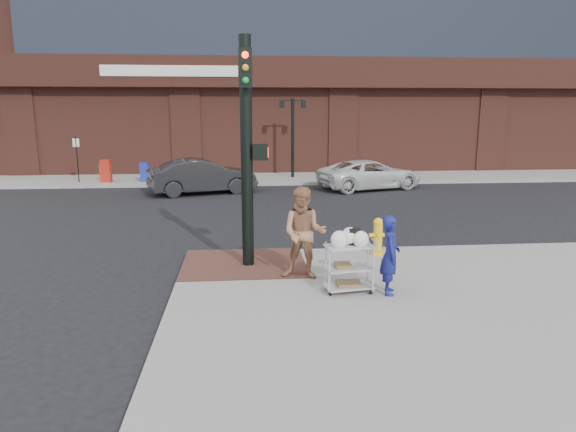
{
  "coord_description": "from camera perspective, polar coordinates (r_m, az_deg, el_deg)",
  "views": [
    {
      "loc": [
        -0.59,
        -10.45,
        3.62
      ],
      "look_at": [
        0.41,
        0.86,
        1.25
      ],
      "focal_mm": 32.0,
      "sensor_mm": 36.0,
      "label": 1
    }
  ],
  "objects": [
    {
      "name": "newsbox_yellow",
      "position": [
        26.57,
        -19.72,
        4.57
      ],
      "size": [
        0.4,
        0.37,
        0.89
      ],
      "primitive_type": "cube",
      "rotation": [
        0.0,
        0.0,
        -0.08
      ],
      "color": "gold",
      "rests_on": "sidewalk_far"
    },
    {
      "name": "brick_curb_ramp",
      "position": [
        11.87,
        -4.91,
        -5.23
      ],
      "size": [
        2.8,
        2.4,
        0.01
      ],
      "primitive_type": "cube",
      "color": "#503025",
      "rests_on": "sidewalk_near"
    },
    {
      "name": "minivan_white",
      "position": [
        23.95,
        9.08,
        4.57
      ],
      "size": [
        5.27,
        3.56,
        1.34
      ],
      "primitive_type": "imported",
      "rotation": [
        0.0,
        0.0,
        1.87
      ],
      "color": "silver",
      "rests_on": "ground"
    },
    {
      "name": "sedan_dark",
      "position": [
        22.66,
        -9.5,
        4.38
      ],
      "size": [
        4.88,
        2.88,
        1.52
      ],
      "primitive_type": "imported",
      "rotation": [
        0.0,
        0.0,
        1.87
      ],
      "color": "black",
      "rests_on": "ground"
    },
    {
      "name": "parking_sign",
      "position": [
        26.76,
        -22.37,
        5.83
      ],
      "size": [
        0.05,
        0.05,
        2.2
      ],
      "primitive_type": "cylinder",
      "color": "black",
      "rests_on": "sidewalk_far"
    },
    {
      "name": "newsbox_blue",
      "position": [
        26.07,
        -15.65,
        4.73
      ],
      "size": [
        0.39,
        0.36,
        0.93
      ],
      "primitive_type": "cube",
      "rotation": [
        0.0,
        0.0,
        -0.02
      ],
      "color": "#1A2AA9",
      "rests_on": "sidewalk_far"
    },
    {
      "name": "ground",
      "position": [
        11.08,
        -1.74,
        -7.29
      ],
      "size": [
        220.0,
        220.0,
        0.0
      ],
      "primitive_type": "plane",
      "color": "black",
      "rests_on": "ground"
    },
    {
      "name": "sidewalk_far",
      "position": [
        44.57,
        12.11,
        6.97
      ],
      "size": [
        65.0,
        36.0,
        0.15
      ],
      "primitive_type": "cube",
      "color": "gray",
      "rests_on": "ground"
    },
    {
      "name": "lamp_post",
      "position": [
        26.6,
        0.53,
        9.63
      ],
      "size": [
        1.32,
        0.22,
        4.0
      ],
      "color": "black",
      "rests_on": "sidewalk_far"
    },
    {
      "name": "fire_hydrant",
      "position": [
        12.62,
        9.96,
        -2.18
      ],
      "size": [
        0.43,
        0.3,
        0.91
      ],
      "color": "yellow",
      "rests_on": "sidewalk_near"
    },
    {
      "name": "traffic_signal_pole",
      "position": [
        11.25,
        -4.51,
        7.73
      ],
      "size": [
        0.61,
        0.51,
        5.0
      ],
      "color": "black",
      "rests_on": "sidewalk_near"
    },
    {
      "name": "pedestrian_tan",
      "position": [
        10.58,
        1.8,
        -1.93
      ],
      "size": [
        1.09,
        0.95,
        1.93
      ],
      "primitive_type": "imported",
      "rotation": [
        0.0,
        0.0,
        -0.26
      ],
      "color": "#A06C4B",
      "rests_on": "sidewalk_near"
    },
    {
      "name": "woman_blue",
      "position": [
        9.94,
        11.28,
        -4.25
      ],
      "size": [
        0.47,
        0.62,
        1.53
      ],
      "primitive_type": "imported",
      "rotation": [
        0.0,
        0.0,
        1.37
      ],
      "color": "navy",
      "rests_on": "sidewalk_near"
    },
    {
      "name": "newsbox_red",
      "position": [
        26.35,
        -19.56,
        4.73
      ],
      "size": [
        0.47,
        0.42,
        1.09
      ],
      "primitive_type": "cube",
      "rotation": [
        0.0,
        0.0,
        -0.02
      ],
      "color": "red",
      "rests_on": "sidewalk_far"
    },
    {
      "name": "utility_cart",
      "position": [
        9.95,
        6.82,
        -5.26
      ],
      "size": [
        0.98,
        0.65,
        1.25
      ],
      "color": "#ABAAB0",
      "rests_on": "sidewalk_near"
    }
  ]
}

